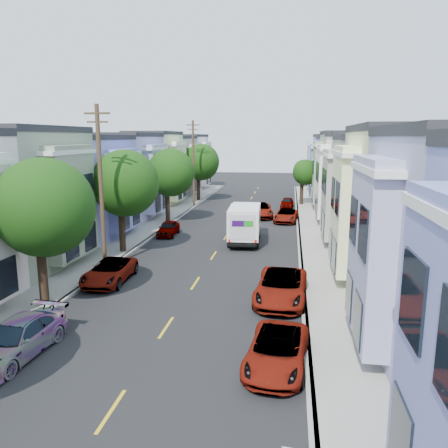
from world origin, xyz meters
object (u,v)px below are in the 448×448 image
tree_d (170,173)px  parked_left_d (168,228)px  fedex_truck (245,222)px  parked_right_d (287,203)px  tree_far_r (305,173)px  tree_b (43,208)px  utility_pole_far (193,163)px  parked_right_a (277,351)px  utility_pole_near (101,188)px  lead_sedan (260,210)px  parked_left_c (110,272)px  parked_right_b (281,287)px  parked_left_b (16,339)px  tree_e (200,162)px  tree_c (124,184)px  parked_right_c (286,216)px

tree_d → parked_left_d: tree_d is taller
fedex_truck → parked_left_d: (-6.64, 1.28, -1.02)m
fedex_truck → parked_right_d: 18.00m
tree_far_r → tree_b: bearing=-110.7°
tree_d → tree_far_r: 18.45m
utility_pole_far → parked_right_a: 38.55m
parked_left_d → tree_b: bearing=-97.5°
utility_pole_near → parked_left_d: bearing=81.8°
utility_pole_near → parked_right_a: size_ratio=2.22×
lead_sedan → fedex_truck: bearing=-99.3°
utility_pole_near → parked_right_d: size_ratio=2.67×
tree_far_r → parked_right_a: tree_far_r is taller
parked_left_d → parked_left_c: bearing=-92.5°
tree_d → utility_pole_near: bearing=-90.0°
parked_right_b → fedex_truck: bearing=107.5°
utility_pole_near → parked_left_b: 12.22m
tree_d → utility_pole_near: (0.00, -15.56, 0.32)m
tree_e → parked_right_a: (11.20, -40.76, -4.41)m
parked_right_d → utility_pole_far: bearing=-176.0°
tree_b → parked_left_b: tree_b is taller
utility_pole_near → parked_right_b: utility_pole_near is taller
tree_b → tree_e: 36.66m
parked_left_d → parked_right_b: 16.89m
utility_pole_near → fedex_truck: (8.04, 8.47, -3.51)m
tree_b → tree_c: size_ratio=0.99×
tree_d → parked_right_c: 12.09m
tree_e → fedex_truck: tree_e is taller
tree_e → parked_left_b: bearing=-88.1°
parked_left_d → parked_right_b: (9.80, -13.76, 0.13)m
parked_left_c → tree_far_r: bearing=67.4°
tree_b → parked_right_c: size_ratio=1.61×
fedex_truck → parked_left_b: size_ratio=1.33×
parked_left_c → parked_right_b: parked_right_b is taller
parked_left_c → parked_right_a: size_ratio=1.03×
tree_far_r → parked_left_b: 41.56m
tree_d → parked_right_d: size_ratio=1.91×
tree_e → tree_far_r: size_ratio=1.33×
tree_e → utility_pole_near: 30.16m
parked_left_b → tree_c: bearing=99.0°
parked_left_b → parked_right_b: size_ratio=0.86×
utility_pole_near → parked_left_d: (1.40, 9.74, -4.54)m
parked_left_b → parked_right_b: parked_right_b is taller
parked_left_c → parked_right_b: bearing=-10.2°
lead_sedan → parked_right_a: bearing=-91.8°
tree_b → utility_pole_far: 32.50m
tree_e → parked_left_c: tree_e is taller
parked_right_c → parked_right_b: bearing=-84.3°
tree_b → tree_c: (-0.00, 10.27, 0.08)m
parked_left_c → parked_right_a: 12.68m
tree_d → parked_right_d: tree_d is taller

